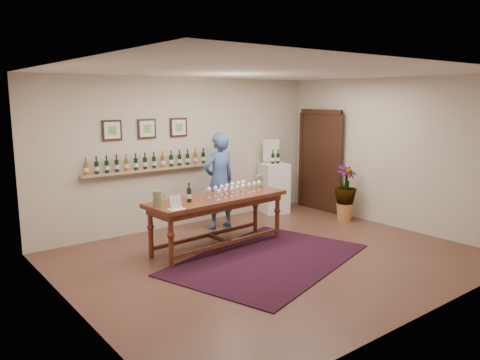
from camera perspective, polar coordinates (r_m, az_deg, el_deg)
ground at (r=7.31m, az=3.91°, el=-9.39°), size 6.00×6.00×0.00m
room_shell at (r=9.78m, az=5.98°, el=2.29°), size 6.00×6.00×6.00m
rug at (r=7.20m, az=3.41°, el=-9.63°), size 3.48×2.82×0.02m
tasting_table at (r=7.55m, az=-2.68°, el=-2.99°), size 2.46×0.94×0.86m
table_glasses at (r=7.65m, az=-0.97°, el=-1.13°), size 1.34×0.55×0.18m
table_bottles at (r=7.18m, az=-6.44°, el=-1.42°), size 0.31×0.21×0.31m
pitcher_left at (r=6.92m, az=-10.06°, el=-2.25°), size 0.17×0.17×0.23m
pitcher_right at (r=8.23m, az=2.24°, el=-0.20°), size 0.15×0.15×0.22m
menu_card at (r=6.73m, az=-7.86°, el=-2.68°), size 0.23×0.17×0.20m
display_pedestal at (r=9.98m, az=4.13°, el=-0.97°), size 0.65×0.65×1.06m
pedestal_bottles at (r=9.85m, az=4.34°, el=2.89°), size 0.31×0.16×0.30m
info_sign at (r=10.00m, az=3.82°, el=3.62°), size 0.37×0.12×0.52m
potted_plant at (r=9.47m, az=12.72°, el=-1.58°), size 0.51×0.51×0.96m
person at (r=8.69m, az=-2.56°, el=-0.10°), size 0.67×0.44×1.80m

